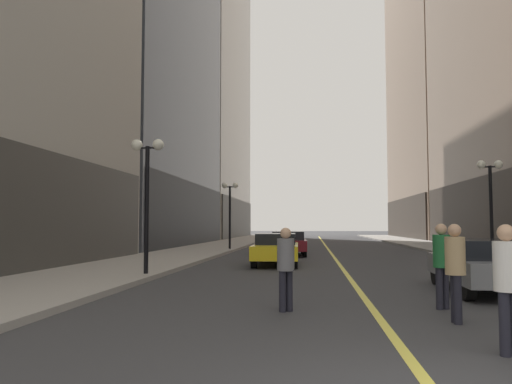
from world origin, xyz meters
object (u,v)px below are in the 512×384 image
(car_grey, at_px, (483,264))
(street_lamp_left_near, at_px, (147,176))
(car_yellow, at_px, (276,248))
(pedestrian_in_white_shirt, at_px, (507,279))
(car_maroon, at_px, (288,242))
(pedestrian_in_grey_suit, at_px, (286,263))
(street_lamp_left_far, at_px, (230,201))
(pedestrian_in_tan_trench, at_px, (455,265))
(pedestrian_in_green_parka, at_px, (442,259))
(street_lamp_right_mid, at_px, (490,188))

(car_grey, height_order, street_lamp_left_near, street_lamp_left_near)
(car_yellow, height_order, pedestrian_in_white_shirt, pedestrian_in_white_shirt)
(car_maroon, xyz_separation_m, pedestrian_in_grey_suit, (0.74, -18.17, 0.22))
(street_lamp_left_far, bearing_deg, pedestrian_in_tan_trench, -71.69)
(pedestrian_in_grey_suit, xyz_separation_m, pedestrian_in_green_parka, (3.11, 0.61, 0.05))
(street_lamp_left_far, bearing_deg, car_maroon, -46.15)
(pedestrian_in_white_shirt, relative_size, pedestrian_in_green_parka, 0.99)
(car_maroon, height_order, street_lamp_left_far, street_lamp_left_far)
(pedestrian_in_green_parka, bearing_deg, street_lamp_left_near, 147.28)
(street_lamp_right_mid, bearing_deg, car_grey, -110.27)
(car_grey, distance_m, street_lamp_left_near, 10.07)
(pedestrian_in_white_shirt, distance_m, pedestrian_in_green_parka, 3.60)
(pedestrian_in_grey_suit, distance_m, street_lamp_left_near, 7.68)
(pedestrian_in_green_parka, relative_size, street_lamp_left_far, 0.39)
(pedestrian_in_green_parka, bearing_deg, car_maroon, 102.37)
(car_grey, xyz_separation_m, street_lamp_left_near, (-9.46, 2.35, 2.54))
(car_grey, relative_size, street_lamp_left_near, 1.02)
(car_grey, bearing_deg, pedestrian_in_grey_suit, -145.55)
(car_maroon, relative_size, pedestrian_in_green_parka, 2.79)
(pedestrian_in_grey_suit, relative_size, street_lamp_left_far, 0.37)
(pedestrian_in_grey_suit, bearing_deg, pedestrian_in_white_shirt, -44.60)
(car_grey, height_order, pedestrian_in_grey_suit, pedestrian_in_grey_suit)
(car_yellow, xyz_separation_m, pedestrian_in_tan_trench, (3.91, -12.22, 0.27))
(car_grey, bearing_deg, car_maroon, 110.30)
(pedestrian_in_grey_suit, relative_size, street_lamp_left_near, 0.37)
(pedestrian_in_grey_suit, height_order, street_lamp_right_mid, street_lamp_right_mid)
(pedestrian_in_grey_suit, height_order, pedestrian_in_tan_trench, pedestrian_in_tan_trench)
(pedestrian_in_tan_trench, xyz_separation_m, street_lamp_left_near, (-7.65, 6.48, 2.27))
(car_yellow, distance_m, pedestrian_in_grey_suit, 11.41)
(car_yellow, relative_size, pedestrian_in_grey_suit, 2.94)
(pedestrian_in_white_shirt, bearing_deg, pedestrian_in_grey_suit, 135.40)
(pedestrian_in_white_shirt, distance_m, street_lamp_left_near, 11.78)
(car_yellow, xyz_separation_m, pedestrian_in_grey_suit, (0.95, -11.37, 0.22))
(car_yellow, relative_size, street_lamp_left_near, 1.08)
(pedestrian_in_grey_suit, distance_m, street_lamp_right_mid, 14.93)
(car_grey, height_order, street_lamp_left_far, street_lamp_left_far)
(pedestrian_in_green_parka, relative_size, street_lamp_left_near, 0.39)
(car_grey, height_order, street_lamp_right_mid, street_lamp_right_mid)
(street_lamp_left_near, bearing_deg, car_yellow, 56.93)
(car_yellow, xyz_separation_m, street_lamp_left_far, (-3.74, 10.91, 2.54))
(pedestrian_in_tan_trench, relative_size, street_lamp_right_mid, 0.38)
(car_maroon, relative_size, pedestrian_in_grey_suit, 2.93)
(pedestrian_in_tan_trench, distance_m, street_lamp_right_mid, 14.32)
(pedestrian_in_tan_trench, bearing_deg, street_lamp_left_near, 139.77)
(pedestrian_in_white_shirt, bearing_deg, car_yellow, 105.49)
(street_lamp_right_mid, bearing_deg, pedestrian_in_green_parka, -113.14)
(pedestrian_in_white_shirt, relative_size, street_lamp_left_near, 0.38)
(pedestrian_in_tan_trench, bearing_deg, car_yellow, 107.77)
(car_maroon, xyz_separation_m, street_lamp_left_near, (-3.95, -12.55, 2.53))
(car_maroon, height_order, street_lamp_left_near, street_lamp_left_near)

